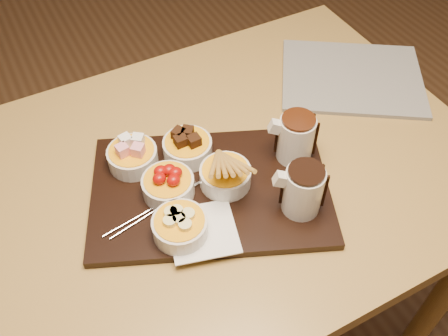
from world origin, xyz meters
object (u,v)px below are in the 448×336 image
pitcher_dark_chocolate (303,191)px  newspaper (352,77)px  dining_table (198,203)px  serving_board (210,190)px  pitcher_milk_chocolate (296,139)px  bowl_strawberries (168,186)px

pitcher_dark_chocolate → newspaper: 0.44m
dining_table → serving_board: size_ratio=2.61×
dining_table → pitcher_milk_chocolate: (0.19, -0.06, 0.17)m
dining_table → pitcher_milk_chocolate: 0.26m
pitcher_dark_chocolate → bowl_strawberries: bearing=167.3°
dining_table → pitcher_dark_chocolate: size_ratio=12.21×
serving_board → pitcher_milk_chocolate: bearing=21.8°
dining_table → newspaper: 0.49m
pitcher_dark_chocolate → newspaper: bearing=62.5°
pitcher_milk_chocolate → pitcher_dark_chocolate: bearing=-94.4°
bowl_strawberries → pitcher_dark_chocolate: pitcher_dark_chocolate is taller
serving_board → newspaper: (0.46, 0.15, -0.00)m
newspaper → pitcher_dark_chocolate: bearing=-107.6°
dining_table → pitcher_dark_chocolate: 0.28m
dining_table → serving_board: bearing=-86.9°
serving_board → pitcher_milk_chocolate: pitcher_milk_chocolate is taller
serving_board → newspaper: size_ratio=1.38×
serving_board → newspaper: bearing=41.5°
newspaper → dining_table: bearing=-135.2°
serving_board → pitcher_dark_chocolate: 0.18m
dining_table → newspaper: bearing=11.7°
pitcher_dark_chocolate → pitcher_milk_chocolate: size_ratio=1.00×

